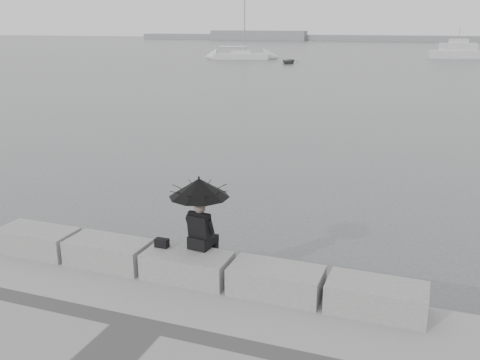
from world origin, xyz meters
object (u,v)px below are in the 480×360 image
at_px(dinghy, 288,61).
at_px(sailboat_left, 241,56).
at_px(motor_cruiser, 465,52).
at_px(seated_person, 199,197).

bearing_deg(dinghy, sailboat_left, 144.26).
bearing_deg(motor_cruiser, sailboat_left, -166.90).
distance_m(motor_cruiser, dinghy, 28.85).
height_order(sailboat_left, dinghy, sailboat_left).
bearing_deg(dinghy, motor_cruiser, 39.33).
relative_size(sailboat_left, dinghy, 3.72).
bearing_deg(dinghy, seated_person, -78.05).
bearing_deg(motor_cruiser, dinghy, -149.20).
xyz_separation_m(seated_person, motor_cruiser, (6.73, 79.07, -1.10)).
xyz_separation_m(sailboat_left, motor_cruiser, (30.31, 13.27, 0.37)).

